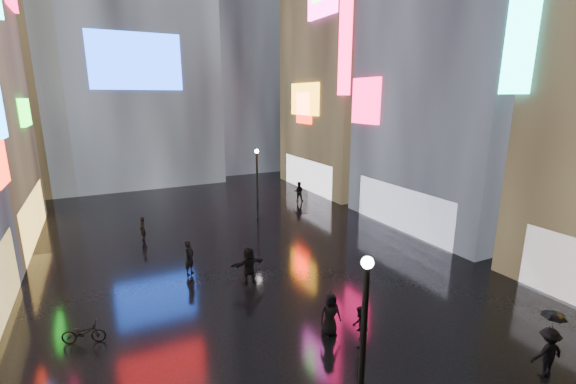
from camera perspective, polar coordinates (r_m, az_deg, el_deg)
ground at (r=24.71m, az=-8.36°, el=-7.28°), size 140.00×140.00×0.00m
building_right_mid at (r=30.40m, az=25.81°, el=24.25°), size 10.28×13.70×30.00m
building_right_far at (r=39.69m, az=9.78°, el=21.12°), size 10.28×12.00×28.00m
tower_flank_right at (r=51.22m, az=-8.64°, el=22.91°), size 12.00×12.00×34.00m
lamp_near at (r=10.49m, az=11.09°, el=-20.77°), size 0.30×0.30×5.20m
lamp_far at (r=28.37m, az=-4.59°, el=1.82°), size 0.30×0.30×5.20m
pedestrian_1 at (r=15.01m, az=10.59°, el=-19.01°), size 0.95×0.93×1.54m
pedestrian_2 at (r=15.86m, az=34.06°, el=-19.07°), size 1.22×0.87×1.71m
pedestrian_4 at (r=15.39m, az=6.27°, el=-17.52°), size 0.90×0.64×1.73m
pedestrian_5 at (r=19.07m, az=-5.80°, el=-10.78°), size 1.74×0.64×1.85m
pedestrian_6 at (r=20.56m, az=-14.40°, el=-9.39°), size 0.76×0.76×1.78m
pedestrian_7 at (r=33.43m, az=1.59°, el=0.06°), size 1.05×0.97×1.74m
umbrella_1 at (r=15.30m, az=34.67°, el=-15.31°), size 1.00×1.00×0.64m
umbrella_2 at (r=14.75m, az=6.40°, el=-13.13°), size 1.41×1.40×0.92m
bicycle at (r=16.89m, az=-28.03°, el=-17.93°), size 1.66×1.02×0.82m
pedestrian_8 at (r=26.04m, az=-20.74°, el=-5.16°), size 0.46×0.61×1.53m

